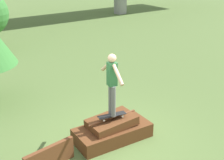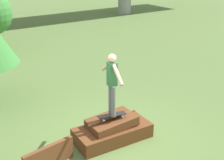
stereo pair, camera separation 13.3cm
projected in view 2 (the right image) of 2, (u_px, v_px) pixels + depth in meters
name	position (u px, v px, depth m)	size (l,w,h in m)	color
ground_plane	(112.00, 139.00, 8.62)	(80.00, 80.00, 0.00)	#567038
scrap_pile	(112.00, 130.00, 8.52)	(2.14, 1.10, 0.69)	#5B3319
scrap_plank_loose	(49.00, 157.00, 7.39)	(1.33, 0.29, 0.58)	brown
skateboard	(112.00, 115.00, 8.29)	(0.80, 0.34, 0.09)	black
skater	(112.00, 80.00, 7.91)	(0.32, 1.23, 1.69)	slate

